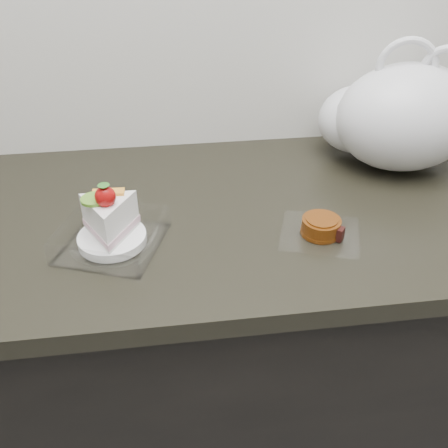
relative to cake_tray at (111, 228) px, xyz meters
name	(u,v)px	position (x,y,z in m)	size (l,w,h in m)	color
counter	(235,351)	(0.25, 0.10, -0.48)	(2.04, 0.64, 0.90)	black
cake_tray	(111,228)	(0.00, 0.00, 0.00)	(0.22, 0.22, 0.13)	white
mooncake_wrap	(321,228)	(0.39, -0.02, -0.02)	(0.18, 0.18, 0.04)	white
plastic_bag	(397,117)	(0.64, 0.24, 0.08)	(0.40, 0.36, 0.30)	silver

